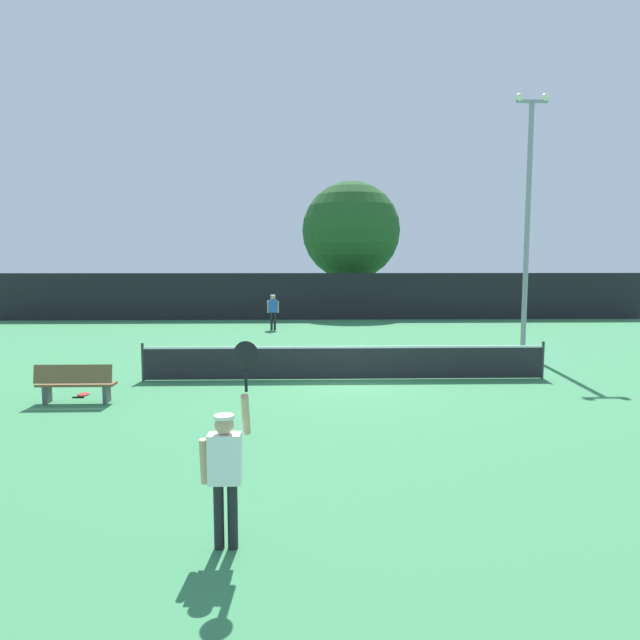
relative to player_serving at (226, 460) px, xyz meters
The scene contains 11 objects.
ground_plane 9.69m from the player_serving, 77.73° to the left, with size 120.00×120.00×0.00m, color #387F4C.
tennis_net 9.65m from the player_serving, 77.73° to the left, with size 11.43×0.08×1.07m.
perimeter_fence 26.18m from the player_serving, 85.51° to the left, with size 37.11×0.12×2.68m, color black.
player_serving is the anchor object (origin of this frame).
player_receiving 21.28m from the player_serving, 91.70° to the left, with size 0.57×0.25×1.71m.
tennis_ball 11.81m from the player_serving, 76.92° to the left, with size 0.07×0.07×0.07m, color #CCE033.
spare_racket 9.06m from the player_serving, 121.14° to the left, with size 0.28×0.52×0.04m.
courtside_bench 8.24m from the player_serving, 123.12° to the left, with size 1.80×0.44×0.95m.
light_pole 16.77m from the player_serving, 57.18° to the left, with size 1.18×0.28×9.13m.
large_tree 31.01m from the player_serving, 82.63° to the left, with size 6.31×6.31×8.47m.
parked_car_near 34.58m from the player_serving, 83.91° to the left, with size 2.44×4.42×1.69m.
Camera 1 is at (-1.14, -15.75, 3.34)m, focal length 31.70 mm.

